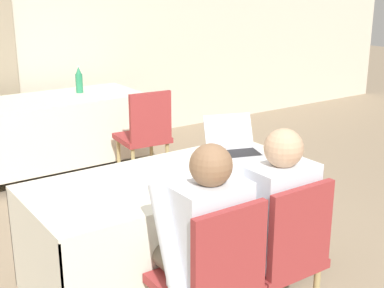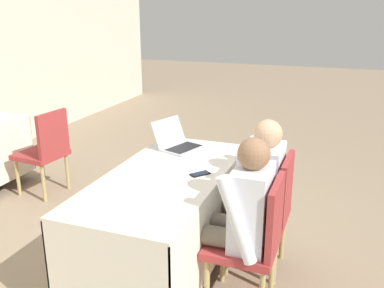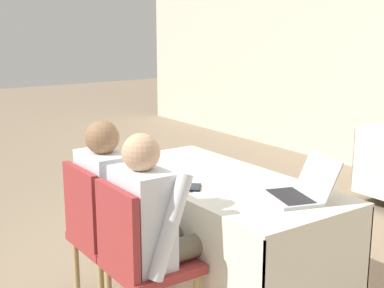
# 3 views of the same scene
# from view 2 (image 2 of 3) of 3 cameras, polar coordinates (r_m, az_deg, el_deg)

# --- Properties ---
(ground_plane) EXTENTS (24.00, 24.00, 0.00)m
(ground_plane) POSITION_cam_2_polar(r_m,az_deg,el_deg) (3.43, -3.33, -15.77)
(ground_plane) COLOR gray
(conference_table_near) EXTENTS (1.72, 0.80, 0.75)m
(conference_table_near) POSITION_cam_2_polar(r_m,az_deg,el_deg) (3.15, -3.51, -7.11)
(conference_table_near) COLOR silver
(conference_table_near) RESTS_ON ground_plane
(laptop) EXTENTS (0.43, 0.43, 0.24)m
(laptop) POSITION_cam_2_polar(r_m,az_deg,el_deg) (3.60, -1.73, 0.06)
(laptop) COLOR #B7B7BC
(laptop) RESTS_ON conference_table_near
(cell_phone) EXTENTS (0.15, 0.14, 0.01)m
(cell_phone) POSITION_cam_2_polar(r_m,az_deg,el_deg) (3.06, 1.07, -4.01)
(cell_phone) COLOR black
(cell_phone) RESTS_ON conference_table_near
(paper_beside_laptop) EXTENTS (0.28, 0.34, 0.00)m
(paper_beside_laptop) POSITION_cam_2_polar(r_m,az_deg,el_deg) (3.30, -0.09, -2.43)
(paper_beside_laptop) COLOR white
(paper_beside_laptop) RESTS_ON conference_table_near
(paper_centre_table) EXTENTS (0.22, 0.30, 0.00)m
(paper_centre_table) POSITION_cam_2_polar(r_m,az_deg,el_deg) (3.52, -3.65, -1.13)
(paper_centre_table) COLOR white
(paper_centre_table) RESTS_ON conference_table_near
(paper_left_edge) EXTENTS (0.22, 0.30, 0.00)m
(paper_left_edge) POSITION_cam_2_polar(r_m,az_deg,el_deg) (3.11, -4.26, -3.80)
(paper_left_edge) COLOR white
(paper_left_edge) RESTS_ON conference_table_near
(chair_near_left) EXTENTS (0.44, 0.44, 0.90)m
(chair_near_left) POSITION_cam_2_polar(r_m,az_deg,el_deg) (2.80, 8.27, -12.35)
(chair_near_left) COLOR tan
(chair_near_left) RESTS_ON ground_plane
(chair_near_right) EXTENTS (0.44, 0.44, 0.90)m
(chair_near_right) POSITION_cam_2_polar(r_m,az_deg,el_deg) (3.19, 10.03, -8.46)
(chair_near_right) COLOR tan
(chair_near_right) RESTS_ON ground_plane
(chair_far_spare) EXTENTS (0.48, 0.48, 0.90)m
(chair_far_spare) POSITION_cam_2_polar(r_m,az_deg,el_deg) (4.66, -18.94, -0.64)
(chair_far_spare) COLOR tan
(chair_far_spare) RESTS_ON ground_plane
(person_checkered_shirt) EXTENTS (0.50, 0.52, 1.16)m
(person_checkered_shirt) POSITION_cam_2_polar(r_m,az_deg,el_deg) (2.74, 6.29, -9.14)
(person_checkered_shirt) COLOR #665B4C
(person_checkered_shirt) RESTS_ON ground_plane
(person_white_shirt) EXTENTS (0.50, 0.52, 1.16)m
(person_white_shirt) POSITION_cam_2_polar(r_m,az_deg,el_deg) (3.14, 8.33, -5.59)
(person_white_shirt) COLOR #665B4C
(person_white_shirt) RESTS_ON ground_plane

